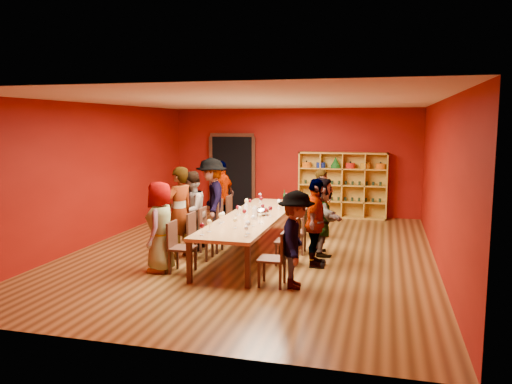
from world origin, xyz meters
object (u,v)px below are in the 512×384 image
(chair_person_left_4, at_px, (234,212))
(person_left_4, at_px, (222,197))
(person_left_0, at_px, (160,227))
(chair_person_left_1, at_px, (197,233))
(chair_person_right_0, at_px, (277,255))
(chair_person_right_4, at_px, (310,216))
(person_right_0, at_px, (296,240))
(person_right_4, at_px, (323,204))
(person_left_2, at_px, (191,211))
(tasting_table, at_px, (253,218))
(person_right_1, at_px, (315,223))
(chair_person_right_1, at_px, (291,238))
(person_right_2, at_px, (322,216))
(shelving_unit, at_px, (342,182))
(person_left_1, at_px, (179,213))
(chair_person_left_0, at_px, (178,244))
(spittoon_bowl, at_px, (261,212))
(person_left_3, at_px, (212,199))
(chair_person_left_3, at_px, (224,218))
(chair_person_right_2, at_px, (299,229))
(wine_bottle, at_px, (284,198))
(chair_person_left_2, at_px, (208,227))

(chair_person_left_4, bearing_deg, person_left_4, -180.00)
(person_left_0, bearing_deg, chair_person_left_1, 151.79)
(chair_person_right_0, bearing_deg, chair_person_right_4, 90.00)
(chair_person_left_1, height_order, person_right_0, person_right_0)
(person_left_4, distance_m, chair_person_right_4, 2.14)
(chair_person_left_4, relative_size, person_right_4, 0.57)
(person_right_4, bearing_deg, person_left_2, 148.67)
(person_left_2, distance_m, chair_person_right_4, 2.84)
(tasting_table, xyz_separation_m, chair_person_left_4, (-0.91, 1.62, -0.20))
(person_right_1, bearing_deg, chair_person_right_1, 88.26)
(chair_person_right_1, relative_size, person_right_2, 0.58)
(shelving_unit, bearing_deg, chair_person_right_4, -100.29)
(chair_person_left_1, height_order, person_left_2, person_left_2)
(tasting_table, distance_m, person_left_1, 1.48)
(chair_person_left_0, relative_size, spittoon_bowl, 2.80)
(person_left_3, bearing_deg, chair_person_right_4, 84.50)
(chair_person_left_0, distance_m, person_left_4, 3.30)
(person_left_4, relative_size, person_right_0, 1.11)
(person_left_4, relative_size, spittoon_bowl, 5.40)
(chair_person_left_1, relative_size, person_right_2, 0.58)
(chair_person_left_1, relative_size, person_left_1, 0.51)
(person_right_4, bearing_deg, chair_person_left_4, 113.06)
(person_left_0, xyz_separation_m, chair_person_left_4, (0.33, 3.27, -0.29))
(chair_person_left_0, bearing_deg, chair_person_left_3, 90.00)
(chair_person_right_2, relative_size, person_right_2, 0.58)
(person_left_4, relative_size, wine_bottle, 5.98)
(chair_person_left_4, xyz_separation_m, person_right_1, (2.25, -2.32, 0.31))
(chair_person_left_1, height_order, person_left_3, person_left_3)
(person_left_3, xyz_separation_m, chair_person_right_4, (2.11, 0.72, -0.41))
(chair_person_right_2, bearing_deg, chair_person_left_1, -153.38)
(chair_person_left_4, distance_m, person_right_0, 4.16)
(person_left_1, bearing_deg, person_left_2, -156.07)
(spittoon_bowl, bearing_deg, chair_person_left_3, 141.21)
(chair_person_right_2, bearing_deg, person_left_2, -171.74)
(chair_person_right_0, xyz_separation_m, person_right_0, (0.30, 0.00, 0.28))
(chair_person_right_0, distance_m, chair_person_right_1, 1.25)
(chair_person_right_1, bearing_deg, chair_person_left_0, -152.40)
(person_left_3, xyz_separation_m, chair_person_left_4, (0.29, 0.70, -0.41))
(chair_person_right_1, height_order, person_right_1, person_right_1)
(chair_person_left_4, bearing_deg, chair_person_right_2, -38.76)
(person_right_4, bearing_deg, person_right_1, -153.79)
(person_left_2, bearing_deg, chair_person_left_3, 164.11)
(tasting_table, xyz_separation_m, chair_person_left_0, (-0.91, -1.65, -0.20))
(chair_person_left_1, relative_size, chair_person_left_3, 1.00)
(shelving_unit, height_order, person_right_1, shelving_unit)
(person_left_3, height_order, chair_person_right_0, person_left_3)
(shelving_unit, bearing_deg, chair_person_left_3, -124.17)
(chair_person_left_4, distance_m, spittoon_bowl, 1.91)
(chair_person_left_2, distance_m, person_left_4, 1.84)
(chair_person_left_0, bearing_deg, chair_person_left_4, 90.00)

